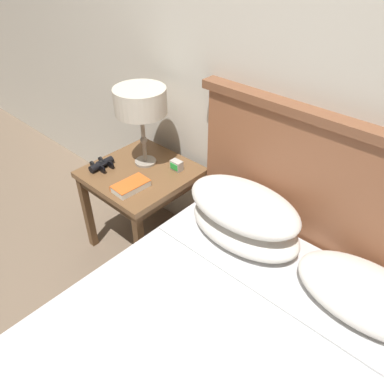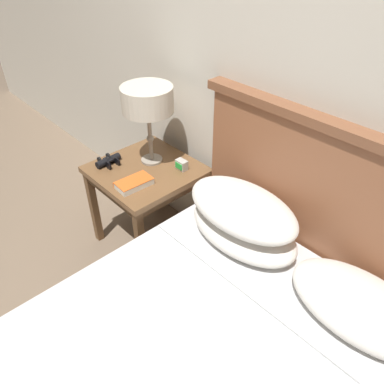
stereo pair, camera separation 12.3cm
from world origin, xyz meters
name	(u,v)px [view 2 (the right image)]	position (x,y,z in m)	size (l,w,h in m)	color
ground_plane	(116,375)	(0.00, 0.00, 0.00)	(20.00, 20.00, 0.00)	#7A6651
wall_back	(288,59)	(0.00, 1.08, 1.30)	(8.00, 0.06, 2.60)	beige
nightstand	(147,179)	(-0.64, 0.72, 0.51)	(0.58, 0.58, 0.59)	brown
bed	(197,379)	(0.39, 0.18, 0.28)	(1.53, 1.92, 1.14)	brown
table_lamp	(147,101)	(-0.68, 0.80, 0.97)	(0.29, 0.29, 0.47)	gray
book_on_nightstand	(134,183)	(-0.54, 0.56, 0.61)	(0.13, 0.21, 0.04)	silver
binoculars_pair	(108,161)	(-0.83, 0.58, 0.61)	(0.14, 0.16, 0.05)	black
alarm_clock	(182,165)	(-0.48, 0.87, 0.62)	(0.07, 0.05, 0.06)	#B7B2A8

